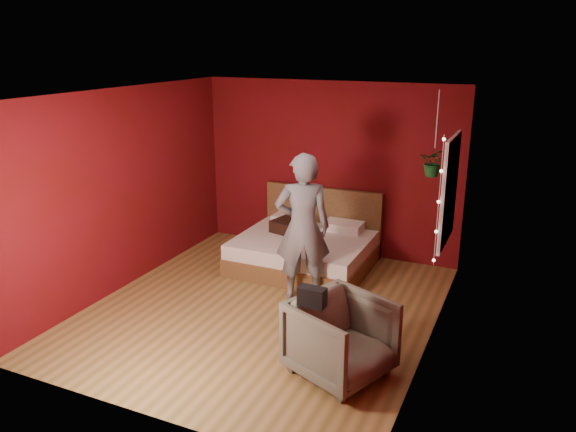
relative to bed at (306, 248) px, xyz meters
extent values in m
plane|color=olive|center=(0.05, -1.50, -0.27)|extent=(4.50, 4.50, 0.00)
cube|color=#600A13|center=(0.05, 0.76, 1.03)|extent=(4.00, 0.02, 2.60)
cube|color=#600A13|center=(0.05, -3.76, 1.03)|extent=(4.00, 0.02, 2.60)
cube|color=#600A13|center=(-1.96, -1.50, 1.03)|extent=(0.02, 4.50, 2.60)
cube|color=#600A13|center=(2.06, -1.50, 1.03)|extent=(0.02, 4.50, 2.60)
cube|color=white|center=(0.05, -1.50, 2.34)|extent=(4.00, 4.50, 0.02)
cube|color=white|center=(2.02, -0.60, 1.23)|extent=(0.04, 0.97, 1.27)
cube|color=black|center=(2.01, -0.60, 1.23)|extent=(0.02, 0.85, 1.15)
cube|color=white|center=(2.00, -0.60, 1.23)|extent=(0.03, 0.05, 1.15)
cube|color=white|center=(2.00, -0.60, 1.23)|extent=(0.03, 0.85, 0.05)
cylinder|color=silver|center=(1.99, -1.12, 1.23)|extent=(0.01, 0.01, 1.45)
sphere|color=#FFF2CC|center=(1.99, -1.12, 0.56)|extent=(0.04, 0.04, 0.04)
sphere|color=#FFF2CC|center=(1.99, -1.12, 0.90)|extent=(0.04, 0.04, 0.04)
sphere|color=#FFF2CC|center=(1.99, -1.12, 1.23)|extent=(0.04, 0.04, 0.04)
sphere|color=#FFF2CC|center=(1.99, -1.12, 1.57)|extent=(0.04, 0.04, 0.04)
sphere|color=#FFF2CC|center=(1.99, -1.12, 1.91)|extent=(0.04, 0.04, 0.04)
cube|color=brown|center=(0.00, -0.09, -0.14)|extent=(1.86, 1.58, 0.26)
cube|color=beige|center=(0.00, -0.09, 0.10)|extent=(1.82, 1.55, 0.20)
cube|color=brown|center=(0.00, 0.66, 0.24)|extent=(1.86, 0.07, 1.02)
cube|color=white|center=(-0.42, 0.44, 0.26)|extent=(0.56, 0.35, 0.13)
cube|color=white|center=(0.42, 0.44, 0.26)|extent=(0.56, 0.35, 0.13)
imported|color=slate|center=(0.36, -1.00, 0.68)|extent=(0.81, 0.70, 1.88)
imported|color=#625F4D|center=(1.38, -2.44, 0.13)|extent=(1.13, 1.11, 0.79)
cube|color=black|center=(1.15, -2.64, 0.62)|extent=(0.26, 0.14, 0.18)
cube|color=black|center=(-0.26, 0.09, 0.29)|extent=(0.59, 0.59, 0.17)
cylinder|color=silver|center=(1.75, -0.19, 1.99)|extent=(0.01, 0.01, 0.69)
imported|color=#18561B|center=(1.75, -0.19, 1.46)|extent=(0.34, 0.30, 0.35)
camera|label=1|loc=(2.89, -7.06, 2.90)|focal=35.00mm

